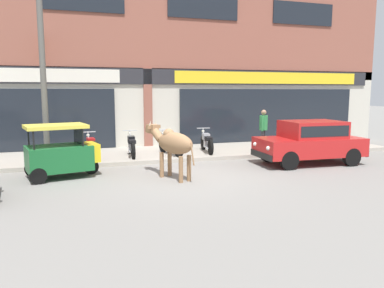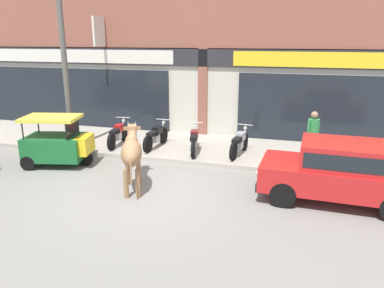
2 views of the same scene
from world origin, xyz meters
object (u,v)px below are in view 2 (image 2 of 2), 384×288
Objects in this scene: pedestrian at (313,132)px; utility_pole at (65,73)px; auto_rickshaw at (58,144)px; cow at (132,152)px; motorcycle_3 at (239,143)px; motorcycle_2 at (194,141)px; motorcycle_1 at (156,137)px; motorcycle_0 at (118,134)px; car_1 at (339,169)px.

utility_pole is at bearing -176.81° from pedestrian.
cow is at bearing -20.26° from auto_rickshaw.
motorcycle_3 is 0.36× the size of utility_pole.
motorcycle_3 is at bearing 170.37° from pedestrian.
motorcycle_2 is at bearing 28.86° from auto_rickshaw.
cow reaches higher than motorcycle_1.
auto_rickshaw is 1.18× the size of motorcycle_0.
motorcycle_0 is at bearing -178.69° from motorcycle_3.
motorcycle_2 is 1.47m from motorcycle_3.
motorcycle_1 is 1.13× the size of pedestrian.
motorcycle_0 is at bearing 66.48° from auto_rickshaw.
motorcycle_3 is 2.31m from pedestrian.
cow is 3.99m from motorcycle_3.
motorcycle_1 is 1.01× the size of motorcycle_2.
auto_rickshaw is 2.49m from utility_pole.
car_1 reaches higher than motorcycle_2.
pedestrian reaches higher than auto_rickshaw.
pedestrian reaches higher than motorcycle_2.
car_1 is 2.32m from pedestrian.
cow reaches higher than motorcycle_2.
pedestrian is at bearing 3.19° from utility_pole.
motorcycle_2 is (0.73, 3.15, -0.48)m from cow.
pedestrian is (2.20, -0.37, 0.60)m from motorcycle_3.
car_1 is 7.97m from auto_rickshaw.
motorcycle_0 is at bearing 122.94° from cow.
auto_rickshaw is at bearing 159.74° from cow.
cow is 1.26× the size of pedestrian.
auto_rickshaw reaches higher than motorcycle_2.
utility_pole reaches higher than motorcycle_0.
pedestrian is at bearing -3.50° from motorcycle_2.
pedestrian reaches higher than motorcycle_0.
pedestrian is at bearing -4.10° from motorcycle_1.
car_1 is 4.91m from motorcycle_2.
motorcycle_1 is 1.41m from motorcycle_2.
motorcycle_3 is at bearing 5.81° from motorcycle_2.
pedestrian is (4.39, 2.92, 0.12)m from cow.
auto_rickshaw reaches higher than motorcycle_0.
motorcycle_1 is (-0.68, 3.29, -0.48)m from cow.
motorcycle_0 is 4.26m from motorcycle_3.
car_1 is 2.05× the size of motorcycle_2.
utility_pole is at bearing 168.05° from car_1.
pedestrian is (3.66, -0.22, 0.60)m from motorcycle_2.
motorcycle_2 is (3.71, 2.05, -0.13)m from auto_rickshaw.
utility_pole is at bearing -171.02° from motorcycle_2.
cow is 3.20m from auto_rickshaw.
pedestrian reaches higher than motorcycle_1.
motorcycle_1 is at bearing 155.41° from car_1.
car_1 is 2.02× the size of motorcycle_3.
utility_pole is (-0.47, 1.38, 2.02)m from auto_rickshaw.
pedestrian reaches higher than motorcycle_3.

